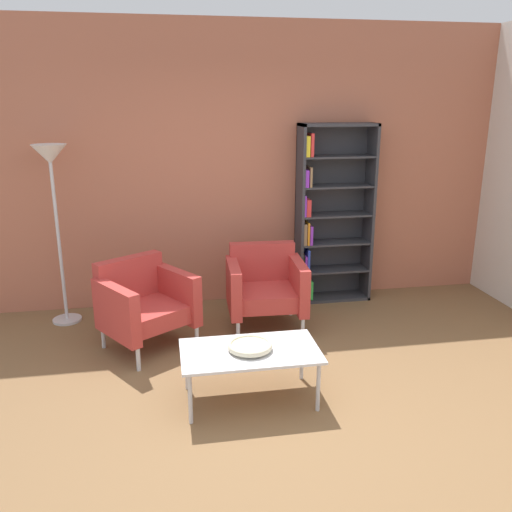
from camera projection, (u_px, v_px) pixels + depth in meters
The scene contains 8 objects.
ground_plane at pixel (290, 421), 3.70m from camera, with size 8.32×8.32×0.00m, color brown.
brick_back_panel at pixel (238, 167), 5.62m from camera, with size 6.40×0.12×2.90m, color #B2664C.
bookshelf_tall at pixel (329, 216), 5.73m from camera, with size 0.80×0.30×1.90m.
coffee_table_low at pixel (250, 354), 3.87m from camera, with size 1.00×0.56×0.40m.
decorative_bowl at pixel (250, 346), 3.85m from camera, with size 0.32×0.32×0.05m.
armchair_by_bookshelf at pixel (144, 302), 4.72m from camera, with size 0.94×0.93×0.78m.
armchair_spare_guest at pixel (265, 285), 5.14m from camera, with size 0.75×0.69×0.78m.
floor_lamp_torchiere at pixel (52, 176), 4.96m from camera, with size 0.32×0.32×1.74m.
Camera 1 is at (-0.79, -3.14, 2.15)m, focal length 37.56 mm.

